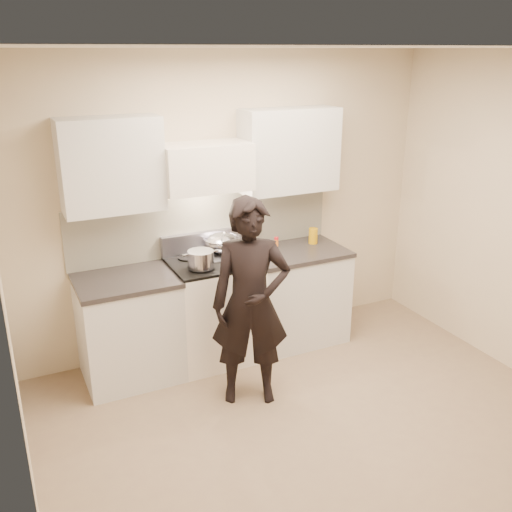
# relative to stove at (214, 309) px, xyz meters

# --- Properties ---
(ground_plane) EXTENTS (4.00, 4.00, 0.00)m
(ground_plane) POSITION_rel_stove_xyz_m (0.30, -1.42, -0.47)
(ground_plane) COLOR #867156
(room_shell) EXTENTS (4.04, 3.54, 2.70)m
(room_shell) POSITION_rel_stove_xyz_m (0.24, -1.05, 1.12)
(room_shell) COLOR beige
(room_shell) RESTS_ON ground
(stove) EXTENTS (0.76, 0.65, 0.96)m
(stove) POSITION_rel_stove_xyz_m (0.00, 0.00, 0.00)
(stove) COLOR white
(stove) RESTS_ON ground
(counter_right) EXTENTS (0.92, 0.67, 0.92)m
(counter_right) POSITION_rel_stove_xyz_m (0.83, 0.00, -0.01)
(counter_right) COLOR silver
(counter_right) RESTS_ON ground
(counter_left) EXTENTS (0.82, 0.67, 0.92)m
(counter_left) POSITION_rel_stove_xyz_m (-0.78, 0.00, -0.01)
(counter_left) COLOR silver
(counter_left) RESTS_ON ground
(wok) EXTENTS (0.33, 0.41, 0.27)m
(wok) POSITION_rel_stove_xyz_m (0.14, 0.14, 0.57)
(wok) COLOR #B3B4C7
(wok) RESTS_ON stove
(stock_pot) EXTENTS (0.32, 0.23, 0.15)m
(stock_pot) POSITION_rel_stove_xyz_m (-0.17, -0.14, 0.56)
(stock_pot) COLOR #B3B4C7
(stock_pot) RESTS_ON stove
(utensil_crock) EXTENTS (0.10, 0.10, 0.27)m
(utensil_crock) POSITION_rel_stove_xyz_m (0.45, 0.25, 0.53)
(utensil_crock) COLOR #A2A1B7
(utensil_crock) RESTS_ON counter_right
(spice_jar) EXTENTS (0.04, 0.04, 0.09)m
(spice_jar) POSITION_rel_stove_xyz_m (0.72, 0.17, 0.49)
(spice_jar) COLOR orange
(spice_jar) RESTS_ON counter_right
(oil_glass) EXTENTS (0.09, 0.09, 0.15)m
(oil_glass) POSITION_rel_stove_xyz_m (1.08, 0.09, 0.52)
(oil_glass) COLOR #C28A08
(oil_glass) RESTS_ON counter_right
(person) EXTENTS (0.72, 0.60, 1.68)m
(person) POSITION_rel_stove_xyz_m (0.02, -0.74, 0.36)
(person) COLOR black
(person) RESTS_ON ground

